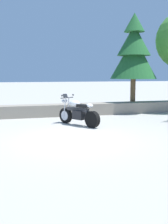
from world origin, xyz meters
The scene contains 4 objects.
ground_plane centered at (0.00, 0.00, 0.00)m, with size 120.00×120.00×0.00m, color #A3A099.
stone_wall centered at (0.00, 4.80, 0.28)m, with size 36.00×0.80×0.55m, color gray.
motorcycle_white_centre centered at (0.72, 2.21, 0.49)m, with size 1.23×1.85×1.18m.
pine_tree_far_left centered at (4.34, 5.10, 3.09)m, with size 2.35×2.35×4.43m.
Camera 1 is at (-1.82, -8.08, 1.97)m, focal length 44.71 mm.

